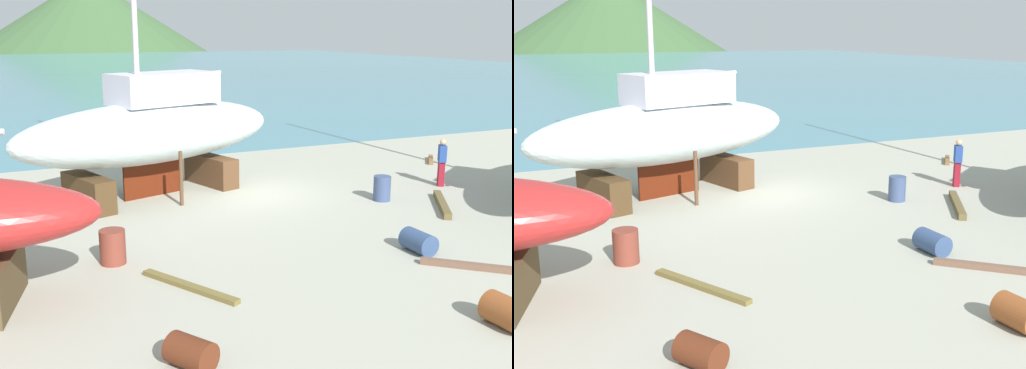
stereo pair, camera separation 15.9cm
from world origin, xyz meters
TOP-DOWN VIEW (x-y plane):
  - ground_plane at (0.00, -5.17)m, footprint 46.14×46.14m
  - sea_water at (0.00, 65.77)m, footprint 144.39×118.81m
  - headland_hill at (26.52, 174.54)m, footprint 129.70×129.70m
  - sailboat_small_center at (-2.97, 0.67)m, footprint 9.83×5.44m
  - worker at (6.51, -2.21)m, footprint 0.44×0.50m
  - barrel_rust_mid at (-5.60, -4.96)m, footprint 0.61×0.61m
  - barrel_tipped_right at (-5.47, -10.21)m, footprint 0.87×0.96m
  - barrel_tipped_left at (1.42, -7.35)m, footprint 0.57×0.89m
  - barrel_rust_far at (3.47, -2.97)m, footprint 0.70×0.70m
  - barrel_tar_black at (0.31, -11.26)m, footprint 0.65×0.86m
  - timber_short_cross at (-4.46, -7.14)m, footprint 1.41×2.48m
  - timber_long_aft at (4.70, -4.42)m, footprint 1.73×2.44m
  - timber_plank_far at (2.03, -8.97)m, footprint 2.22×2.10m
  - timber_plank_near at (8.94, 1.22)m, footprint 1.05×1.25m

SIDE VIEW (x-z plane):
  - ground_plane at x=0.00m, z-range 0.00..0.00m
  - sea_water at x=0.00m, z-range 0.00..0.00m
  - headland_hill at x=26.52m, z-range -19.90..19.90m
  - timber_short_cross at x=-4.46m, z-range 0.00..0.11m
  - timber_plank_far at x=2.03m, z-range 0.00..0.15m
  - timber_plank_near at x=8.94m, z-range 0.00..0.16m
  - timber_long_aft at x=4.70m, z-range 0.00..0.20m
  - barrel_tipped_right at x=-5.47m, z-range 0.00..0.54m
  - barrel_tipped_left at x=1.42m, z-range 0.00..0.55m
  - barrel_tar_black at x=0.31m, z-range 0.00..0.60m
  - barrel_rust_far at x=3.47m, z-range 0.00..0.80m
  - barrel_rust_mid at x=-5.60m, z-range 0.00..0.82m
  - worker at x=6.51m, z-range 0.03..1.69m
  - sailboat_small_center at x=-2.97m, z-range -5.10..9.49m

